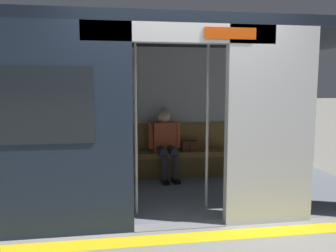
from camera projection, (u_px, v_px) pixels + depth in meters
ground_plane at (180, 226)px, 3.88m from camera, size 60.00×60.00×0.00m
platform_edge_strip at (185, 238)px, 3.58m from camera, size 8.00×0.24×0.01m
train_car at (159, 88)px, 4.79m from camera, size 6.40×2.59×2.33m
bench_seat at (157, 158)px, 5.88m from camera, size 2.60×0.44×0.44m
person_seated at (165, 139)px, 5.81m from camera, size 0.55×0.70×1.16m
handbag at (189, 145)px, 5.99m from camera, size 0.26×0.15×0.17m
book at (146, 151)px, 5.90m from camera, size 0.19×0.25×0.03m
grab_pole_door at (136, 126)px, 4.10m from camera, size 0.04×0.04×2.19m
grab_pole_far at (207, 123)px, 4.35m from camera, size 0.04×0.04×2.19m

